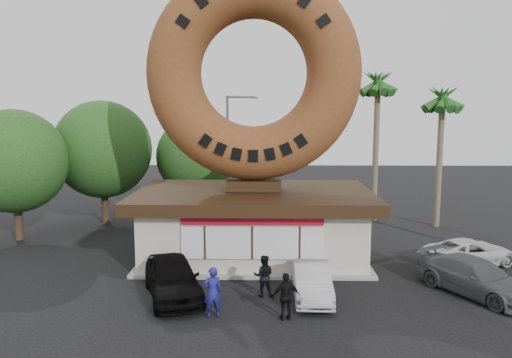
{
  "coord_description": "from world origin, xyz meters",
  "views": [
    {
      "loc": [
        0.56,
        -17.48,
        7.21
      ],
      "look_at": [
        0.14,
        4.0,
        4.12
      ],
      "focal_mm": 35.0,
      "sensor_mm": 36.0,
      "label": 1
    }
  ],
  "objects_px": {
    "person_left": "(213,292)",
    "person_right": "(286,297)",
    "donut_shop": "(254,222)",
    "car_black": "(173,278)",
    "giant_donut": "(254,73)",
    "person_center": "(264,276)",
    "car_grey": "(475,277)",
    "street_lamp": "(230,148)",
    "car_white": "(470,252)",
    "car_silver": "(312,281)"
  },
  "relations": [
    {
      "from": "street_lamp",
      "to": "person_left",
      "type": "distance_m",
      "value": 17.43
    },
    {
      "from": "donut_shop",
      "to": "car_white",
      "type": "relative_size",
      "value": 2.59
    },
    {
      "from": "giant_donut",
      "to": "car_grey",
      "type": "distance_m",
      "value": 12.79
    },
    {
      "from": "donut_shop",
      "to": "car_black",
      "type": "height_order",
      "value": "donut_shop"
    },
    {
      "from": "giant_donut",
      "to": "car_black",
      "type": "relative_size",
      "value": 2.17
    },
    {
      "from": "car_grey",
      "to": "person_center",
      "type": "bearing_deg",
      "value": 151.49
    },
    {
      "from": "person_left",
      "to": "car_grey",
      "type": "xyz_separation_m",
      "value": [
        9.98,
        2.33,
        -0.21
      ]
    },
    {
      "from": "giant_donut",
      "to": "car_black",
      "type": "bearing_deg",
      "value": -119.5
    },
    {
      "from": "person_center",
      "to": "car_grey",
      "type": "bearing_deg",
      "value": -176.75
    },
    {
      "from": "giant_donut",
      "to": "car_silver",
      "type": "xyz_separation_m",
      "value": [
        2.34,
        -5.16,
        -8.13
      ]
    },
    {
      "from": "car_white",
      "to": "person_right",
      "type": "bearing_deg",
      "value": 106.77
    },
    {
      "from": "giant_donut",
      "to": "car_grey",
      "type": "height_order",
      "value": "giant_donut"
    },
    {
      "from": "giant_donut",
      "to": "person_right",
      "type": "height_order",
      "value": "giant_donut"
    },
    {
      "from": "donut_shop",
      "to": "person_left",
      "type": "xyz_separation_m",
      "value": [
        -1.26,
        -7.03,
        -0.87
      ]
    },
    {
      "from": "car_white",
      "to": "person_center",
      "type": "bearing_deg",
      "value": 94.47
    },
    {
      "from": "person_center",
      "to": "car_white",
      "type": "bearing_deg",
      "value": -156.15
    },
    {
      "from": "person_right",
      "to": "person_left",
      "type": "bearing_deg",
      "value": -15.15
    },
    {
      "from": "donut_shop",
      "to": "street_lamp",
      "type": "xyz_separation_m",
      "value": [
        -1.86,
        10.02,
        2.72
      ]
    },
    {
      "from": "person_right",
      "to": "car_black",
      "type": "distance_m",
      "value": 4.69
    },
    {
      "from": "person_left",
      "to": "car_silver",
      "type": "bearing_deg",
      "value": -167.95
    },
    {
      "from": "person_center",
      "to": "car_white",
      "type": "xyz_separation_m",
      "value": [
        9.53,
        4.06,
        -0.21
      ]
    },
    {
      "from": "person_center",
      "to": "street_lamp",
      "type": "bearing_deg",
      "value": -80.35
    },
    {
      "from": "donut_shop",
      "to": "street_lamp",
      "type": "height_order",
      "value": "street_lamp"
    },
    {
      "from": "giant_donut",
      "to": "street_lamp",
      "type": "bearing_deg",
      "value": 100.51
    },
    {
      "from": "donut_shop",
      "to": "car_grey",
      "type": "distance_m",
      "value": 9.96
    },
    {
      "from": "person_center",
      "to": "car_black",
      "type": "distance_m",
      "value": 3.48
    },
    {
      "from": "person_left",
      "to": "person_right",
      "type": "bearing_deg",
      "value": 160.38
    },
    {
      "from": "street_lamp",
      "to": "car_black",
      "type": "bearing_deg",
      "value": -94.2
    },
    {
      "from": "car_grey",
      "to": "car_silver",
      "type": "bearing_deg",
      "value": 153.01
    },
    {
      "from": "car_black",
      "to": "car_white",
      "type": "xyz_separation_m",
      "value": [
        13.0,
        4.24,
        -0.18
      ]
    },
    {
      "from": "car_white",
      "to": "car_grey",
      "type": "bearing_deg",
      "value": 141.91
    },
    {
      "from": "street_lamp",
      "to": "person_left",
      "type": "height_order",
      "value": "street_lamp"
    },
    {
      "from": "street_lamp",
      "to": "car_white",
      "type": "height_order",
      "value": "street_lamp"
    },
    {
      "from": "donut_shop",
      "to": "person_center",
      "type": "height_order",
      "value": "donut_shop"
    },
    {
      "from": "person_left",
      "to": "person_right",
      "type": "distance_m",
      "value": 2.54
    },
    {
      "from": "donut_shop",
      "to": "person_center",
      "type": "distance_m",
      "value": 5.17
    },
    {
      "from": "donut_shop",
      "to": "car_white",
      "type": "xyz_separation_m",
      "value": [
        10.03,
        -1.0,
        -1.17
      ]
    },
    {
      "from": "street_lamp",
      "to": "person_right",
      "type": "relative_size",
      "value": 4.84
    },
    {
      "from": "street_lamp",
      "to": "car_white",
      "type": "bearing_deg",
      "value": -42.82
    },
    {
      "from": "street_lamp",
      "to": "giant_donut",
      "type": "bearing_deg",
      "value": -79.49
    },
    {
      "from": "giant_donut",
      "to": "person_right",
      "type": "distance_m",
      "value": 10.82
    },
    {
      "from": "car_black",
      "to": "car_grey",
      "type": "distance_m",
      "value": 11.71
    },
    {
      "from": "street_lamp",
      "to": "car_grey",
      "type": "relative_size",
      "value": 1.68
    },
    {
      "from": "car_white",
      "to": "car_black",
      "type": "bearing_deg",
      "value": 89.48
    },
    {
      "from": "car_silver",
      "to": "street_lamp",
      "type": "bearing_deg",
      "value": 106.0
    },
    {
      "from": "donut_shop",
      "to": "person_right",
      "type": "bearing_deg",
      "value": -79.96
    },
    {
      "from": "giant_donut",
      "to": "car_black",
      "type": "xyz_separation_m",
      "value": [
        -2.97,
        -5.26,
        -7.99
      ]
    },
    {
      "from": "giant_donut",
      "to": "street_lamp",
      "type": "relative_size",
      "value": 1.24
    },
    {
      "from": "street_lamp",
      "to": "person_right",
      "type": "xyz_separation_m",
      "value": [
        3.13,
        -17.23,
        -3.66
      ]
    },
    {
      "from": "car_black",
      "to": "car_grey",
      "type": "height_order",
      "value": "car_black"
    }
  ]
}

